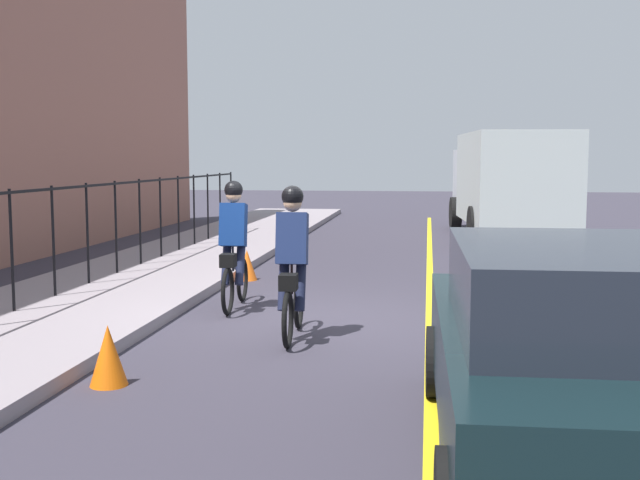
{
  "coord_description": "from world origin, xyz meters",
  "views": [
    {
      "loc": [
        -10.2,
        -1.55,
        2.15
      ],
      "look_at": [
        0.62,
        -0.06,
        1.0
      ],
      "focal_mm": 44.12,
      "sensor_mm": 36.0,
      "label": 1
    }
  ],
  "objects": [
    {
      "name": "ground_plane",
      "position": [
        0.0,
        0.0,
        0.0
      ],
      "size": [
        80.0,
        80.0,
        0.0
      ],
      "primitive_type": "plane",
      "color": "#33303C"
    },
    {
      "name": "lane_line_centre",
      "position": [
        0.0,
        -1.6,
        0.0
      ],
      "size": [
        36.0,
        0.12,
        0.01
      ],
      "primitive_type": "cube",
      "color": "yellow",
      "rests_on": "ground"
    },
    {
      "name": "sidewalk",
      "position": [
        0.0,
        3.4,
        0.07
      ],
      "size": [
        40.0,
        3.2,
        0.15
      ],
      "primitive_type": "cube",
      "color": "gray",
      "rests_on": "ground"
    },
    {
      "name": "iron_fence",
      "position": [
        1.0,
        3.8,
        1.25
      ],
      "size": [
        19.56,
        0.04,
        1.6
      ],
      "color": "black",
      "rests_on": "sidewalk"
    },
    {
      "name": "cyclist_lead",
      "position": [
        -1.18,
        0.02,
        0.91
      ],
      "size": [
        1.71,
        0.37,
        1.83
      ],
      "rotation": [
        0.0,
        0.0,
        0.04
      ],
      "color": "black",
      "rests_on": "ground"
    },
    {
      "name": "cyclist_follow",
      "position": [
        0.56,
        1.16,
        0.91
      ],
      "size": [
        1.71,
        0.37,
        1.83
      ],
      "rotation": [
        0.0,
        0.0,
        0.04
      ],
      "color": "black",
      "rests_on": "ground"
    },
    {
      "name": "patrol_sedan",
      "position": [
        -4.74,
        -2.54,
        0.82
      ],
      "size": [
        4.43,
        1.99,
        1.58
      ],
      "rotation": [
        0.0,
        0.0,
        0.02
      ],
      "color": "black",
      "rests_on": "ground"
    },
    {
      "name": "box_truck_background",
      "position": [
        11.29,
        -3.68,
        1.55
      ],
      "size": [
        6.87,
        2.94,
        2.78
      ],
      "rotation": [
        0.0,
        0.0,
        0.08
      ],
      "color": "#B4C0BE",
      "rests_on": "ground"
    },
    {
      "name": "traffic_cone_near",
      "position": [
        -3.28,
        1.42,
        0.29
      ],
      "size": [
        0.36,
        0.36,
        0.58
      ],
      "primitive_type": "cone",
      "color": "orange",
      "rests_on": "ground"
    },
    {
      "name": "traffic_cone_far",
      "position": [
        3.16,
        1.59,
        0.27
      ],
      "size": [
        0.36,
        0.36,
        0.54
      ],
      "primitive_type": "cone",
      "color": "orange",
      "rests_on": "ground"
    }
  ]
}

